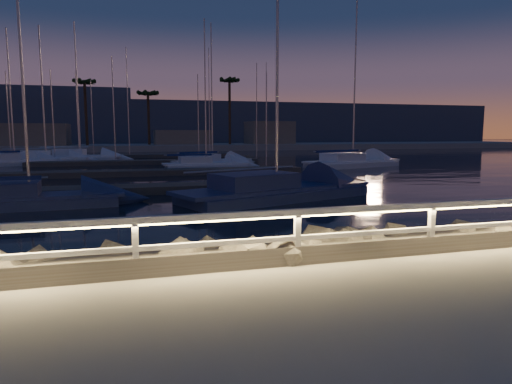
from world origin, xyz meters
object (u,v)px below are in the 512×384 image
Objects in this scene: sailboat_k at (211,161)px; sailboat_i at (44,159)px; sailboat_c at (25,198)px; sailboat_g at (204,164)px; sailboat_d at (272,190)px; sailboat_n at (78,157)px; guard_rail at (243,227)px; sailboat_j at (12,161)px; sailboat_l at (350,162)px.

sailboat_i is at bearing 133.27° from sailboat_k.
sailboat_c is 20.89m from sailboat_g.
sailboat_i reaches higher than sailboat_c.
sailboat_d is 18.75m from sailboat_g.
sailboat_n reaches higher than sailboat_c.
sailboat_g is (4.41, 30.65, -0.97)m from guard_rail.
sailboat_c is 0.85× the size of sailboat_n.
sailboat_j is at bearing -141.75° from sailboat_i.
guard_rail is 3.38× the size of sailboat_k.
sailboat_d reaches higher than sailboat_l.
sailboat_l is at bearing 30.94° from sailboat_c.
sailboat_d is 35.06m from sailboat_n.
sailboat_i reaches higher than sailboat_j.
sailboat_g is at bearing -47.13° from sailboat_j.
sailboat_d is at bearing -145.47° from sailboat_l.
sailboat_j is (-2.36, -2.30, -0.04)m from sailboat_i.
sailboat_k reaches higher than sailboat_j.
sailboat_c reaches higher than sailboat_j.
guard_rail is at bearing -99.40° from sailboat_g.
sailboat_i is 1.04× the size of sailboat_k.
sailboat_c is at bearing -96.75° from sailboat_j.
sailboat_c is 0.93× the size of sailboat_i.
sailboat_j reaches higher than guard_rail.
sailboat_l is (27.33, -12.48, -0.01)m from sailboat_i.
sailboat_d is 1.32× the size of sailboat_j.
sailboat_d reaches higher than sailboat_c.
sailboat_g is 0.84× the size of sailboat_n.
sailboat_i is 1.07× the size of sailboat_j.
sailboat_k is at bearing 57.43° from sailboat_c.
sailboat_g is at bearing -43.61° from sailboat_i.
sailboat_c is at bearing -163.30° from sailboat_l.
sailboat_c is at bearing -88.72° from sailboat_i.
sailboat_i is 3.29m from sailboat_j.
sailboat_i is at bearing 141.24° from sailboat_g.
guard_rail is at bearing -72.58° from sailboat_n.
sailboat_n is (-0.83, 32.47, 0.07)m from sailboat_c.
sailboat_l is at bearing -38.52° from sailboat_j.
sailboat_i is at bearing 24.72° from sailboat_j.
sailboat_j is 31.39m from sailboat_l.
sailboat_k is 0.79× the size of sailboat_l.
sailboat_i is 0.81× the size of sailboat_l.
sailboat_g is 18.74m from sailboat_j.
sailboat_n is (-12.60, 10.77, 0.06)m from sailboat_k.
sailboat_d reaches higher than guard_rail.
sailboat_j is (-12.20, 39.32, -0.95)m from guard_rail.
sailboat_n is (5.26, 5.76, 0.05)m from sailboat_j.
sailboat_g is 17.99m from sailboat_i.
sailboat_k reaches higher than sailboat_c.
sailboat_n reaches higher than sailboat_k.
sailboat_d is 1.01× the size of sailboat_l.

